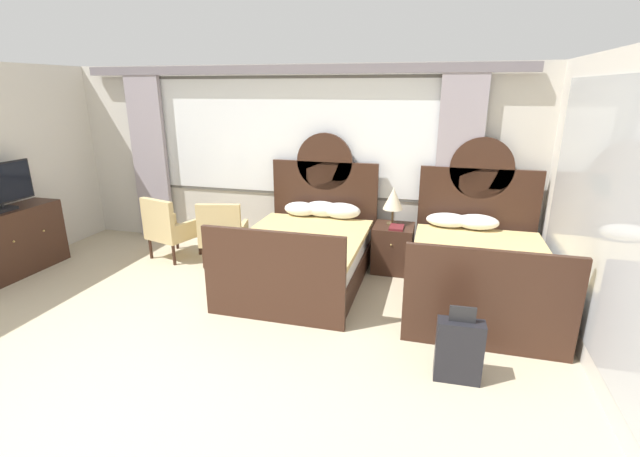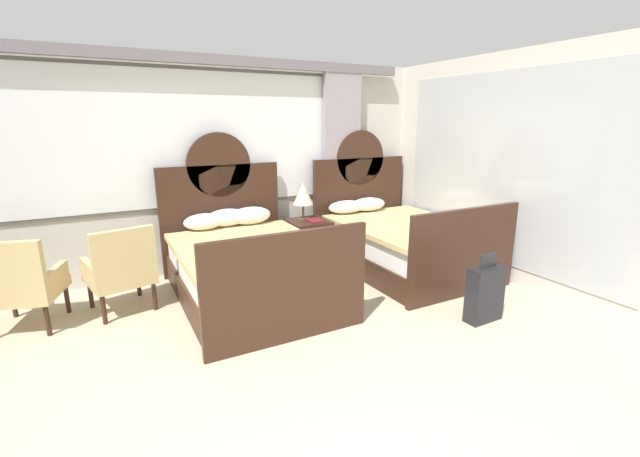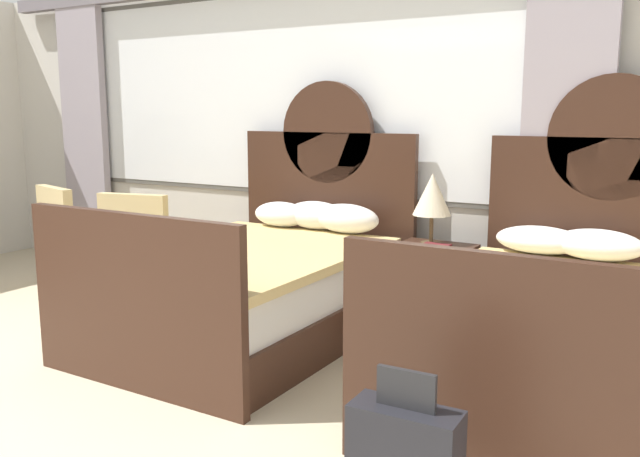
# 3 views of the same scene
# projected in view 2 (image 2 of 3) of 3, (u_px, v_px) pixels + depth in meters

# --- Properties ---
(wall_back_window) EXTENTS (6.95, 0.22, 2.70)m
(wall_back_window) POSITION_uv_depth(u_px,v_px,m) (172.00, 161.00, 5.10)
(wall_back_window) COLOR beige
(wall_back_window) RESTS_ON ground_plane
(wall_right_mirror) EXTENTS (0.08, 4.61, 2.70)m
(wall_right_mirror) POSITION_uv_depth(u_px,v_px,m) (528.00, 172.00, 4.77)
(wall_right_mirror) COLOR beige
(wall_right_mirror) RESTS_ON ground_plane
(bed_near_window) EXTENTS (1.54, 2.18, 1.78)m
(bed_near_window) POSITION_uv_depth(u_px,v_px,m) (248.00, 264.00, 4.64)
(bed_near_window) COLOR #382116
(bed_near_window) RESTS_ON ground_plane
(bed_near_mirror) EXTENTS (1.54, 2.18, 1.78)m
(bed_near_mirror) POSITION_uv_depth(u_px,v_px,m) (399.00, 240.00, 5.58)
(bed_near_mirror) COLOR #382116
(bed_near_mirror) RESTS_ON ground_plane
(nightstand_between_beds) EXTENTS (0.52, 0.55, 0.63)m
(nightstand_between_beds) POSITION_uv_depth(u_px,v_px,m) (308.00, 243.00, 5.67)
(nightstand_between_beds) COLOR #382116
(nightstand_between_beds) RESTS_ON ground_plane
(table_lamp_on_nightstand) EXTENTS (0.27, 0.27, 0.50)m
(table_lamp_on_nightstand) POSITION_uv_depth(u_px,v_px,m) (303.00, 194.00, 5.54)
(table_lamp_on_nightstand) COLOR brown
(table_lamp_on_nightstand) RESTS_ON nightstand_between_beds
(book_on_nightstand) EXTENTS (0.18, 0.26, 0.03)m
(book_on_nightstand) POSITION_uv_depth(u_px,v_px,m) (314.00, 221.00, 5.52)
(book_on_nightstand) COLOR maroon
(book_on_nightstand) RESTS_ON nightstand_between_beds
(armchair_by_window_left) EXTENTS (0.71, 0.71, 0.91)m
(armchair_by_window_left) POSITION_uv_depth(u_px,v_px,m) (121.00, 269.00, 4.23)
(armchair_by_window_left) COLOR tan
(armchair_by_window_left) RESTS_ON ground_plane
(armchair_by_window_centre) EXTENTS (0.73, 0.73, 0.91)m
(armchair_by_window_centre) POSITION_uv_depth(u_px,v_px,m) (20.00, 284.00, 3.85)
(armchair_by_window_centre) COLOR tan
(armchair_by_window_centre) RESTS_ON ground_plane
(suitcase_on_floor) EXTENTS (0.39, 0.18, 0.69)m
(suitcase_on_floor) POSITION_uv_depth(u_px,v_px,m) (485.00, 294.00, 4.09)
(suitcase_on_floor) COLOR black
(suitcase_on_floor) RESTS_ON ground_plane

